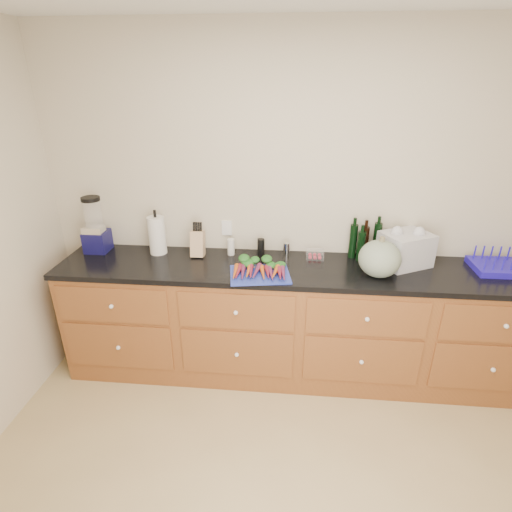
# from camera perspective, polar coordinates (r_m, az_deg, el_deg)

# --- Properties ---
(wall_back) EXTENTS (4.10, 0.05, 2.60)m
(wall_back) POSITION_cam_1_polar(r_m,az_deg,el_deg) (3.14, 6.75, 6.94)
(wall_back) COLOR beige
(wall_back) RESTS_ON ground
(cabinets) EXTENTS (3.60, 0.64, 0.90)m
(cabinets) POSITION_cam_1_polar(r_m,az_deg,el_deg) (3.20, 6.11, -9.54)
(cabinets) COLOR brown
(cabinets) RESTS_ON ground
(countertop) EXTENTS (3.64, 0.62, 0.04)m
(countertop) POSITION_cam_1_polar(r_m,az_deg,el_deg) (2.97, 6.50, -1.93)
(countertop) COLOR black
(countertop) RESTS_ON cabinets
(cutting_board) EXTENTS (0.46, 0.38, 0.01)m
(cutting_board) POSITION_cam_1_polar(r_m,az_deg,el_deg) (2.82, 0.55, -2.64)
(cutting_board) COLOR #2535A2
(cutting_board) RESTS_ON countertop
(carrots) EXTENTS (0.38, 0.28, 0.05)m
(carrots) POSITION_cam_1_polar(r_m,az_deg,el_deg) (2.84, 0.61, -1.80)
(carrots) COLOR #C75517
(carrots) RESTS_ON cutting_board
(squash) EXTENTS (0.29, 0.29, 0.26)m
(squash) POSITION_cam_1_polar(r_m,az_deg,el_deg) (2.89, 17.24, -0.38)
(squash) COLOR slate
(squash) RESTS_ON countertop
(blender_appliance) EXTENTS (0.18, 0.18, 0.45)m
(blender_appliance) POSITION_cam_1_polar(r_m,az_deg,el_deg) (3.40, -21.99, 3.73)
(blender_appliance) COLOR #100F46
(blender_appliance) RESTS_ON countertop
(paper_towel) EXTENTS (0.13, 0.13, 0.30)m
(paper_towel) POSITION_cam_1_polar(r_m,az_deg,el_deg) (3.22, -13.95, 2.89)
(paper_towel) COLOR silver
(paper_towel) RESTS_ON countertop
(knife_block) EXTENTS (0.10, 0.10, 0.20)m
(knife_block) POSITION_cam_1_polar(r_m,az_deg,el_deg) (3.13, -8.31, 1.76)
(knife_block) COLOR tan
(knife_block) RESTS_ON countertop
(grinder_salt) EXTENTS (0.06, 0.06, 0.13)m
(grinder_salt) POSITION_cam_1_polar(r_m,az_deg,el_deg) (3.13, -3.60, 1.30)
(grinder_salt) COLOR silver
(grinder_salt) RESTS_ON countertop
(grinder_pepper) EXTENTS (0.06, 0.06, 0.14)m
(grinder_pepper) POSITION_cam_1_polar(r_m,az_deg,el_deg) (3.11, 0.71, 1.22)
(grinder_pepper) COLOR black
(grinder_pepper) RESTS_ON countertop
(canister_chrome) EXTENTS (0.05, 0.05, 0.12)m
(canister_chrome) POSITION_cam_1_polar(r_m,az_deg,el_deg) (3.10, 4.38, 0.89)
(canister_chrome) COLOR silver
(canister_chrome) RESTS_ON countertop
(tomato_box) EXTENTS (0.14, 0.11, 0.06)m
(tomato_box) POSITION_cam_1_polar(r_m,az_deg,el_deg) (3.11, 8.41, 0.22)
(tomato_box) COLOR white
(tomato_box) RESTS_ON countertop
(bottles) EXTENTS (0.24, 0.12, 0.28)m
(bottles) POSITION_cam_1_polar(r_m,az_deg,el_deg) (3.15, 15.17, 1.88)
(bottles) COLOR black
(bottles) RESTS_ON countertop
(grocery_bag) EXTENTS (0.42, 0.39, 0.25)m
(grocery_bag) POSITION_cam_1_polar(r_m,az_deg,el_deg) (3.14, 20.55, 0.93)
(grocery_bag) COLOR silver
(grocery_bag) RESTS_ON countertop
(dish_rack) EXTENTS (0.37, 0.30, 0.15)m
(dish_rack) POSITION_cam_1_polar(r_m,az_deg,el_deg) (3.38, 31.46, -1.16)
(dish_rack) COLOR #2115B9
(dish_rack) RESTS_ON countertop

